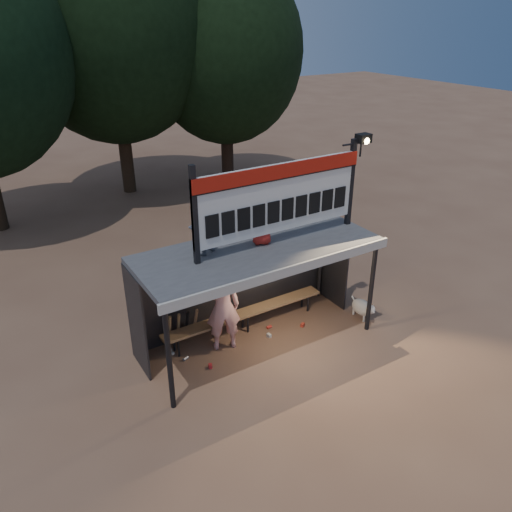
{
  "coord_description": "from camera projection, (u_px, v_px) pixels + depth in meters",
  "views": [
    {
      "loc": [
        -4.8,
        -7.72,
        6.6
      ],
      "look_at": [
        0.2,
        0.4,
        1.9
      ],
      "focal_mm": 35.0,
      "sensor_mm": 36.0,
      "label": 1
    }
  ],
  "objects": [
    {
      "name": "ground",
      "position": [
        258.0,
        341.0,
        11.08
      ],
      "size": [
        80.0,
        80.0,
        0.0
      ],
      "primitive_type": "plane",
      "color": "brown",
      "rests_on": "ground"
    },
    {
      "name": "player",
      "position": [
        223.0,
        307.0,
        10.47
      ],
      "size": [
        0.85,
        0.69,
        2.03
      ],
      "primitive_type": "imported",
      "rotation": [
        0.0,
        0.0,
        2.83
      ],
      "color": "white",
      "rests_on": "ground"
    },
    {
      "name": "child_a",
      "position": [
        200.0,
        225.0,
        9.53
      ],
      "size": [
        0.7,
        0.63,
        1.19
      ],
      "primitive_type": "imported",
      "rotation": [
        0.0,
        0.0,
        3.52
      ],
      "color": "slate",
      "rests_on": "dugout_shelter"
    },
    {
      "name": "child_b",
      "position": [
        262.0,
        221.0,
        9.99
      ],
      "size": [
        0.58,
        0.48,
        1.01
      ],
      "primitive_type": "imported",
      "rotation": [
        0.0,
        0.0,
        2.76
      ],
      "color": "#AA211A",
      "rests_on": "dugout_shelter"
    },
    {
      "name": "dugout_shelter",
      "position": [
        252.0,
        263.0,
        10.45
      ],
      "size": [
        5.1,
        2.08,
        2.32
      ],
      "color": "#404042",
      "rests_on": "ground"
    },
    {
      "name": "scoreboard_assembly",
      "position": [
        282.0,
        195.0,
        9.86
      ],
      "size": [
        4.1,
        0.27,
        1.99
      ],
      "color": "black",
      "rests_on": "dugout_shelter"
    },
    {
      "name": "bench",
      "position": [
        245.0,
        313.0,
        11.31
      ],
      "size": [
        4.0,
        0.35,
        0.48
      ],
      "color": "olive",
      "rests_on": "ground"
    },
    {
      "name": "tree_mid",
      "position": [
        111.0,
        24.0,
        17.61
      ],
      "size": [
        7.22,
        7.22,
        10.36
      ],
      "color": "#302115",
      "rests_on": "ground"
    },
    {
      "name": "tree_right",
      "position": [
        225.0,
        52.0,
        19.15
      ],
      "size": [
        6.08,
        6.08,
        8.72
      ],
      "color": "black",
      "rests_on": "ground"
    },
    {
      "name": "dog",
      "position": [
        363.0,
        308.0,
        11.81
      ],
      "size": [
        0.36,
        0.81,
        0.49
      ],
      "color": "beige",
      "rests_on": "ground"
    },
    {
      "name": "bats",
      "position": [
        183.0,
        326.0,
        10.85
      ],
      "size": [
        0.68,
        0.35,
        0.84
      ],
      "color": "#A0784A",
      "rests_on": "ground"
    },
    {
      "name": "litter",
      "position": [
        228.0,
        344.0,
        10.92
      ],
      "size": [
        3.14,
        1.04,
        0.08
      ],
      "color": "#AF1E21",
      "rests_on": "ground"
    }
  ]
}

